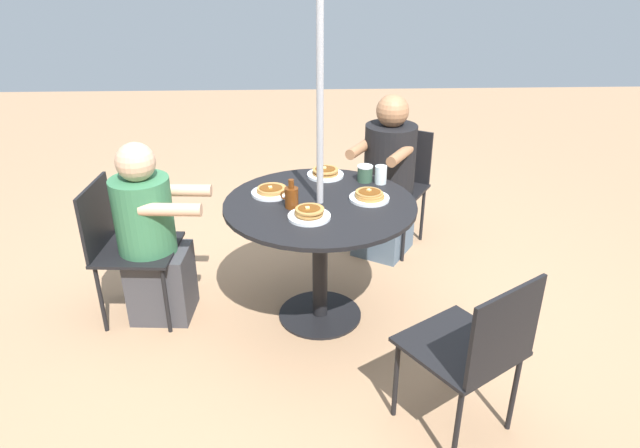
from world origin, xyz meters
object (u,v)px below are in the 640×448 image
object	(u,v)px
pancake_plate_a	(369,196)
coffee_cup	(365,173)
pancake_plate_d	(309,214)
patio_chair_north	(396,180)
diner_north	(387,184)
diner_east	(152,241)
pancake_plate_b	(325,173)
patio_chair_south	(476,347)
patio_chair_east	(123,241)
patio_table	(320,226)
drinking_glass_a	(381,175)
pancake_plate_c	(271,191)
syrup_bottle	(291,197)

from	to	relation	value
pancake_plate_a	coffee_cup	bearing A→B (deg)	-91.04
pancake_plate_d	coffee_cup	distance (m)	0.60
patio_chair_north	diner_north	xyz separation A→B (m)	(0.09, 0.14, 0.03)
diner_east	pancake_plate_d	distance (m)	0.97
pancake_plate_a	pancake_plate_b	xyz separation A→B (m)	(0.23, -0.36, 0.00)
patio_chair_north	patio_chair_south	distance (m)	1.91
patio_chair_east	pancake_plate_b	size ratio (longest dim) A/B	3.75
patio_table	diner_east	xyz separation A→B (m)	(0.96, -0.06, -0.11)
coffee_cup	patio_chair_south	bearing A→B (deg)	105.40
patio_chair_east	drinking_glass_a	size ratio (longest dim) A/B	7.82
pancake_plate_d	pancake_plate_a	bearing A→B (deg)	-146.38
patio_chair_north	diner_east	distance (m)	1.79
pancake_plate_b	drinking_glass_a	size ratio (longest dim) A/B	2.09
pancake_plate_b	pancake_plate_d	distance (m)	0.60
drinking_glass_a	pancake_plate_a	bearing A→B (deg)	68.39
pancake_plate_c	drinking_glass_a	world-z (taller)	drinking_glass_a
diner_east	coffee_cup	distance (m)	1.29
patio_chair_south	patio_chair_north	bearing A→B (deg)	57.65
patio_chair_north	pancake_plate_a	size ratio (longest dim) A/B	3.75
pancake_plate_b	diner_east	bearing A→B (deg)	18.10
patio_table	pancake_plate_b	distance (m)	0.43
pancake_plate_a	syrup_bottle	bearing A→B (deg)	11.55
pancake_plate_d	drinking_glass_a	xyz separation A→B (m)	(-0.43, -0.46, 0.03)
diner_north	patio_chair_east	size ratio (longest dim) A/B	1.36
pancake_plate_a	pancake_plate_b	world-z (taller)	same
pancake_plate_b	coffee_cup	size ratio (longest dim) A/B	2.30
diner_north	drinking_glass_a	xyz separation A→B (m)	(0.13, 0.55, 0.28)
coffee_cup	pancake_plate_d	bearing A→B (deg)	55.52
pancake_plate_b	syrup_bottle	bearing A→B (deg)	65.76
patio_table	patio_chair_east	bearing A→B (deg)	-3.81
pancake_plate_d	pancake_plate_b	bearing A→B (deg)	-100.73
patio_chair_east	patio_chair_south	xyz separation A→B (m)	(-1.75, 1.02, 0.00)
diner_north	pancake_plate_d	bearing A→B (deg)	92.34
patio_chair_south	syrup_bottle	xyz separation A→B (m)	(0.78, -0.88, 0.32)
pancake_plate_b	pancake_plate_c	xyz separation A→B (m)	(0.32, 0.27, -0.00)
patio_table	patio_chair_east	xyz separation A→B (m)	(1.13, -0.07, -0.11)
drinking_glass_a	diner_north	bearing A→B (deg)	-103.38
pancake_plate_d	diner_north	bearing A→B (deg)	-118.98
patio_chair_north	diner_east	bearing A→B (deg)	61.58
diner_north	patio_chair_south	distance (m)	1.77
patio_chair_north	patio_chair_south	world-z (taller)	same
diner_north	pancake_plate_d	xyz separation A→B (m)	(0.56, 1.01, 0.25)
diner_north	pancake_plate_b	size ratio (longest dim) A/B	5.10
pancake_plate_c	patio_chair_south	bearing A→B (deg)	129.81
diner_north	drinking_glass_a	size ratio (longest dim) A/B	10.64
diner_east	drinking_glass_a	distance (m)	1.37
patio_chair_south	pancake_plate_d	size ratio (longest dim) A/B	3.75
diner_east	pancake_plate_d	world-z (taller)	diner_east
pancake_plate_d	pancake_plate_c	bearing A→B (deg)	-57.24
pancake_plate_b	pancake_plate_d	bearing A→B (deg)	79.27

